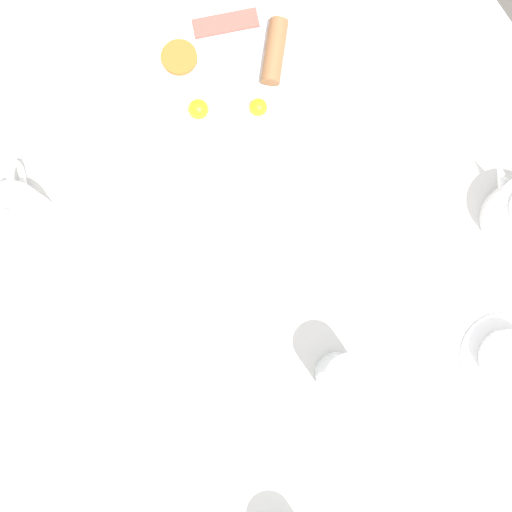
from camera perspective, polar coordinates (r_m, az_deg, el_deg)
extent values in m
plane|color=#4C4742|center=(1.79, 0.00, -2.71)|extent=(8.00, 8.00, 0.00)
cube|color=silver|center=(1.10, 0.00, -0.21)|extent=(1.09, 1.24, 0.03)
cylinder|color=white|center=(1.15, -2.28, 14.40)|extent=(0.30, 0.30, 0.01)
cylinder|color=white|center=(1.12, -4.57, 11.45)|extent=(0.07, 0.07, 0.00)
sphere|color=yellow|center=(1.11, -4.62, 11.63)|extent=(0.03, 0.03, 0.03)
cylinder|color=white|center=(1.12, 0.19, 11.65)|extent=(0.07, 0.07, 0.00)
sphere|color=yellow|center=(1.11, 0.20, 11.81)|extent=(0.03, 0.03, 0.03)
cylinder|color=brown|center=(1.14, 1.50, 16.05)|extent=(0.09, 0.10, 0.03)
cube|color=#B74C42|center=(1.17, -2.43, 18.11)|extent=(0.11, 0.06, 0.01)
cylinder|color=#D16023|center=(1.15, -6.16, 15.52)|extent=(0.06, 0.06, 0.01)
cone|color=white|center=(1.11, 19.02, 6.19)|extent=(0.02, 0.05, 0.04)
cylinder|color=white|center=(1.11, -18.49, 2.62)|extent=(0.11, 0.11, 0.09)
cylinder|color=white|center=(1.06, -19.29, 3.02)|extent=(0.08, 0.08, 0.01)
sphere|color=white|center=(1.05, -19.52, 3.14)|extent=(0.02, 0.02, 0.02)
cone|color=white|center=(1.09, -18.56, -0.77)|extent=(0.04, 0.05, 0.04)
torus|color=white|center=(1.12, -18.55, 5.52)|extent=(0.04, 0.07, 0.07)
cylinder|color=white|center=(1.14, 19.24, -7.63)|extent=(0.13, 0.13, 0.01)
cylinder|color=white|center=(1.11, 19.79, -7.65)|extent=(0.08, 0.08, 0.06)
cylinder|color=brown|center=(1.11, 19.68, -7.65)|extent=(0.07, 0.07, 0.04)
cylinder|color=white|center=(1.01, 6.96, -9.55)|extent=(0.07, 0.07, 0.15)
cube|color=white|center=(1.08, -5.08, -2.71)|extent=(0.15, 0.15, 0.01)
cube|color=silver|center=(1.17, 12.03, 13.00)|extent=(0.10, 0.20, 0.00)
cube|color=silver|center=(1.10, 7.54, 2.75)|extent=(0.16, 0.04, 0.00)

